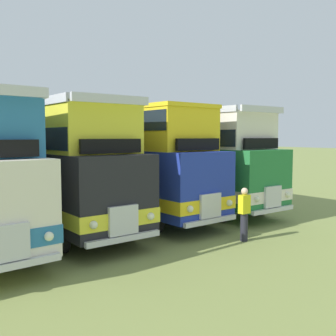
{
  "coord_description": "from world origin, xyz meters",
  "views": [
    {
      "loc": [
        -3.73,
        -14.55,
        3.38
      ],
      "look_at": [
        7.24,
        -0.15,
        1.92
      ],
      "focal_mm": 42.4,
      "sensor_mm": 36.0,
      "label": 1
    }
  ],
  "objects_px": {
    "bus_fifth_in_row": "(127,158)",
    "bus_sixth_in_row": "(179,157)",
    "bus_fourth_in_row": "(47,163)",
    "marshal_person": "(244,214)"
  },
  "relations": [
    {
      "from": "bus_sixth_in_row",
      "to": "marshal_person",
      "type": "distance_m",
      "value": 7.16
    },
    {
      "from": "bus_fourth_in_row",
      "to": "marshal_person",
      "type": "bearing_deg",
      "value": -56.14
    },
    {
      "from": "bus_fourth_in_row",
      "to": "marshal_person",
      "type": "height_order",
      "value": "bus_fourth_in_row"
    },
    {
      "from": "bus_sixth_in_row",
      "to": "bus_fourth_in_row",
      "type": "bearing_deg",
      "value": -177.23
    },
    {
      "from": "bus_fifth_in_row",
      "to": "bus_sixth_in_row",
      "type": "height_order",
      "value": "bus_sixth_in_row"
    },
    {
      "from": "bus_fourth_in_row",
      "to": "bus_fifth_in_row",
      "type": "relative_size",
      "value": 1.1
    },
    {
      "from": "bus_sixth_in_row",
      "to": "marshal_person",
      "type": "height_order",
      "value": "bus_sixth_in_row"
    },
    {
      "from": "bus_fifth_in_row",
      "to": "bus_sixth_in_row",
      "type": "relative_size",
      "value": 0.89
    },
    {
      "from": "bus_fourth_in_row",
      "to": "bus_sixth_in_row",
      "type": "distance_m",
      "value": 6.74
    },
    {
      "from": "bus_fourth_in_row",
      "to": "bus_fifth_in_row",
      "type": "height_order",
      "value": "bus_fourth_in_row"
    }
  ]
}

